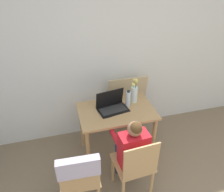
% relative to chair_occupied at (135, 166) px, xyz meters
% --- Properties ---
extents(wall_back, '(6.40, 0.05, 2.50)m').
position_rel_chair_occupied_xyz_m(wall_back, '(0.26, 1.28, 0.80)').
color(wall_back, silver).
rests_on(wall_back, ground_plane).
extents(dining_table, '(0.95, 0.61, 0.74)m').
position_rel_chair_occupied_xyz_m(dining_table, '(-0.01, 0.67, 0.16)').
color(dining_table, tan).
rests_on(dining_table, ground_plane).
extents(chair_occupied, '(0.42, 0.42, 0.86)m').
position_rel_chair_occupied_xyz_m(chair_occupied, '(0.00, 0.00, 0.00)').
color(chair_occupied, tan).
rests_on(chair_occupied, ground_plane).
extents(chair_spare, '(0.42, 0.45, 0.87)m').
position_rel_chair_occupied_xyz_m(chair_spare, '(-0.60, -0.06, 0.14)').
color(chair_spare, tan).
rests_on(chair_spare, ground_plane).
extents(person_seated, '(0.34, 0.44, 1.01)m').
position_rel_chair_occupied_xyz_m(person_seated, '(-0.01, 0.12, 0.17)').
color(person_seated, red).
rests_on(person_seated, ground_plane).
extents(laptop, '(0.41, 0.30, 0.24)m').
position_rel_chair_occupied_xyz_m(laptop, '(-0.06, 0.72, 0.34)').
color(laptop, black).
rests_on(laptop, dining_table).
extents(flower_vase, '(0.09, 0.09, 0.35)m').
position_rel_chair_occupied_xyz_m(flower_vase, '(0.27, 0.80, 0.43)').
color(flower_vase, silver).
rests_on(flower_vase, dining_table).
extents(water_bottle, '(0.06, 0.06, 0.23)m').
position_rel_chair_occupied_xyz_m(water_bottle, '(0.16, 0.73, 0.39)').
color(water_bottle, silver).
rests_on(water_bottle, dining_table).
extents(cardboard_panel, '(0.58, 0.15, 0.94)m').
position_rel_chair_occupied_xyz_m(cardboard_panel, '(0.29, 1.16, 0.02)').
color(cardboard_panel, tan).
rests_on(cardboard_panel, ground_plane).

